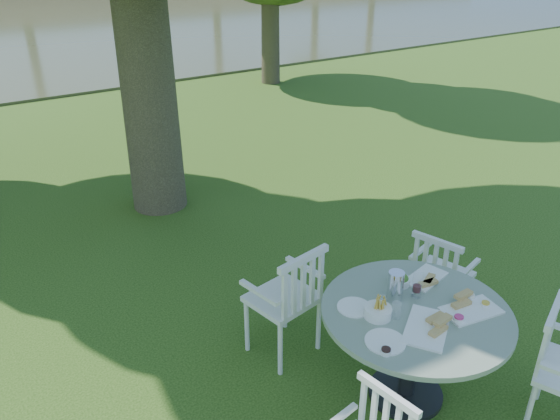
% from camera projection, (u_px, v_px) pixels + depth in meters
% --- Properties ---
extents(ground, '(140.00, 140.00, 0.00)m').
position_uv_depth(ground, '(291.00, 295.00, 5.37)').
color(ground, '#1C3B0C').
rests_on(ground, ground).
extents(table, '(1.34, 1.34, 0.80)m').
position_uv_depth(table, '(414.00, 328.00, 3.91)').
color(table, black).
rests_on(table, ground).
extents(chair_ne, '(0.53, 0.55, 0.91)m').
position_uv_depth(chair_ne, '(438.00, 272.00, 4.76)').
color(chair_ne, silver).
rests_on(chair_ne, ground).
extents(chair_nw, '(0.59, 0.56, 1.02)m').
position_uv_depth(chair_nw, '(292.00, 296.00, 4.33)').
color(chair_nw, silver).
rests_on(chair_nw, ground).
extents(tableware, '(1.11, 0.80, 0.23)m').
position_uv_depth(tableware, '(406.00, 302.00, 3.84)').
color(tableware, white).
rests_on(tableware, table).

